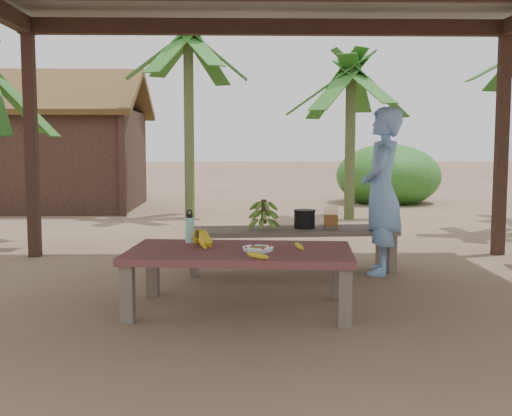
{
  "coord_description": "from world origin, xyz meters",
  "views": [
    {
      "loc": [
        -0.35,
        -5.35,
        1.37
      ],
      "look_at": [
        -0.21,
        0.14,
        0.8
      ],
      "focal_mm": 45.0,
      "sensor_mm": 36.0,
      "label": 1
    }
  ],
  "objects_px": {
    "plate": "(258,249)",
    "work_table": "(240,257)",
    "bench": "(291,234)",
    "ripe_banana_bunch": "(197,238)",
    "woman": "(382,191)",
    "water_flask": "(190,229)",
    "cooking_pot": "(305,219)"
  },
  "relations": [
    {
      "from": "plate",
      "to": "work_table",
      "type": "bearing_deg",
      "value": 148.25
    },
    {
      "from": "bench",
      "to": "ripe_banana_bunch",
      "type": "height_order",
      "value": "ripe_banana_bunch"
    },
    {
      "from": "plate",
      "to": "woman",
      "type": "bearing_deg",
      "value": 48.99
    },
    {
      "from": "work_table",
      "to": "plate",
      "type": "bearing_deg",
      "value": -26.31
    },
    {
      "from": "bench",
      "to": "woman",
      "type": "distance_m",
      "value": 1.05
    },
    {
      "from": "bench",
      "to": "water_flask",
      "type": "relative_size",
      "value": 7.75
    },
    {
      "from": "ripe_banana_bunch",
      "to": "cooking_pot",
      "type": "xyz_separation_m",
      "value": [
        1.05,
        1.5,
        -0.03
      ]
    },
    {
      "from": "water_flask",
      "to": "ripe_banana_bunch",
      "type": "bearing_deg",
      "value": -72.03
    },
    {
      "from": "cooking_pot",
      "to": "woman",
      "type": "distance_m",
      "value": 0.86
    },
    {
      "from": "ripe_banana_bunch",
      "to": "plate",
      "type": "relative_size",
      "value": 1.02
    },
    {
      "from": "ripe_banana_bunch",
      "to": "work_table",
      "type": "bearing_deg",
      "value": -19.52
    },
    {
      "from": "water_flask",
      "to": "cooking_pot",
      "type": "distance_m",
      "value": 1.7
    },
    {
      "from": "bench",
      "to": "ripe_banana_bunch",
      "type": "xyz_separation_m",
      "value": [
        -0.91,
        -1.48,
        0.18
      ]
    },
    {
      "from": "water_flask",
      "to": "woman",
      "type": "height_order",
      "value": "woman"
    },
    {
      "from": "water_flask",
      "to": "plate",
      "type": "bearing_deg",
      "value": -37.68
    },
    {
      "from": "bench",
      "to": "water_flask",
      "type": "distance_m",
      "value": 1.6
    },
    {
      "from": "plate",
      "to": "woman",
      "type": "distance_m",
      "value": 2.05
    },
    {
      "from": "plate",
      "to": "water_flask",
      "type": "xyz_separation_m",
      "value": [
        -0.58,
        0.45,
        0.1
      ]
    },
    {
      "from": "work_table",
      "to": "woman",
      "type": "xyz_separation_m",
      "value": [
        1.47,
        1.44,
        0.43
      ]
    },
    {
      "from": "work_table",
      "to": "bench",
      "type": "bearing_deg",
      "value": 76.56
    },
    {
      "from": "water_flask",
      "to": "cooking_pot",
      "type": "height_order",
      "value": "water_flask"
    },
    {
      "from": "plate",
      "to": "water_flask",
      "type": "relative_size",
      "value": 0.86
    },
    {
      "from": "work_table",
      "to": "plate",
      "type": "relative_size",
      "value": 7.65
    },
    {
      "from": "bench",
      "to": "plate",
      "type": "xyz_separation_m",
      "value": [
        -0.41,
        -1.69,
        0.12
      ]
    },
    {
      "from": "bench",
      "to": "cooking_pot",
      "type": "distance_m",
      "value": 0.21
    },
    {
      "from": "work_table",
      "to": "water_flask",
      "type": "distance_m",
      "value": 0.59
    },
    {
      "from": "ripe_banana_bunch",
      "to": "cooking_pot",
      "type": "height_order",
      "value": "ripe_banana_bunch"
    },
    {
      "from": "bench",
      "to": "water_flask",
      "type": "height_order",
      "value": "water_flask"
    },
    {
      "from": "ripe_banana_bunch",
      "to": "water_flask",
      "type": "bearing_deg",
      "value": 107.97
    },
    {
      "from": "work_table",
      "to": "woman",
      "type": "bearing_deg",
      "value": 49.8
    },
    {
      "from": "plate",
      "to": "cooking_pot",
      "type": "bearing_deg",
      "value": 72.37
    },
    {
      "from": "ripe_banana_bunch",
      "to": "plate",
      "type": "xyz_separation_m",
      "value": [
        0.5,
        -0.22,
        -0.06
      ]
    }
  ]
}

